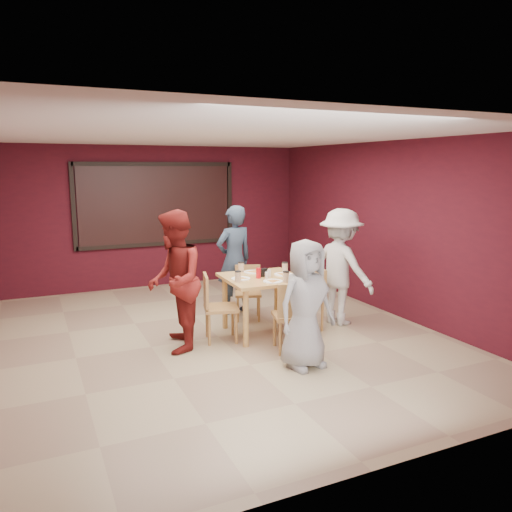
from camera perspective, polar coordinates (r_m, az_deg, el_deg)
name	(u,v)px	position (r m, az deg, el deg)	size (l,w,h in m)	color
floor	(218,337)	(7.20, -4.32, -9.21)	(7.00, 7.00, 0.00)	tan
window_blinds	(157,204)	(10.13, -11.29, 5.80)	(3.00, 0.02, 1.50)	black
dining_table	(262,284)	(7.14, 0.74, -3.24)	(1.10, 1.10, 0.99)	tan
chair_front	(293,313)	(6.48, 4.22, -6.48)	(0.56, 0.56, 0.94)	tan
chair_back	(248,289)	(7.94, -0.93, -3.76)	(0.53, 0.53, 0.84)	tan
chair_left	(215,304)	(6.91, -4.68, -5.44)	(0.55, 0.55, 0.94)	tan
chair_right	(311,294)	(7.46, 6.34, -4.38)	(0.50, 0.50, 0.92)	tan
diner_front	(306,304)	(5.97, 5.70, -5.51)	(0.76, 0.49, 1.56)	gray
diner_back	(234,260)	(8.15, -2.51, -0.43)	(0.65, 0.43, 1.78)	#2D3C50
diner_left	(175,281)	(6.55, -9.29, -2.86)	(0.90, 0.70, 1.85)	maroon
diner_right	(341,267)	(7.69, 9.66, -1.24)	(1.14, 0.66, 1.77)	silver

